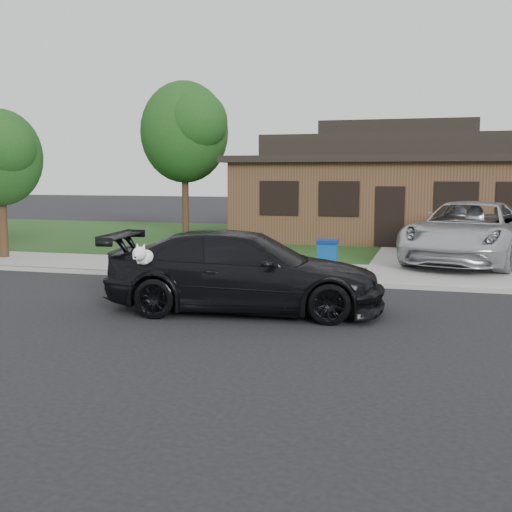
# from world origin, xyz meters

# --- Properties ---
(ground) EXTENTS (120.00, 120.00, 0.00)m
(ground) POSITION_xyz_m (0.00, 0.00, 0.00)
(ground) COLOR black
(ground) RESTS_ON ground
(sidewalk) EXTENTS (60.00, 3.00, 0.12)m
(sidewalk) POSITION_xyz_m (0.00, 5.00, 0.06)
(sidewalk) COLOR gray
(sidewalk) RESTS_ON ground
(curb) EXTENTS (60.00, 0.12, 0.12)m
(curb) POSITION_xyz_m (0.00, 3.50, 0.06)
(curb) COLOR gray
(curb) RESTS_ON ground
(lawn) EXTENTS (60.00, 13.00, 0.13)m
(lawn) POSITION_xyz_m (0.00, 13.00, 0.07)
(lawn) COLOR #193814
(lawn) RESTS_ON ground
(driveway) EXTENTS (4.50, 13.00, 0.14)m
(driveway) POSITION_xyz_m (6.00, 10.00, 0.07)
(driveway) COLOR gray
(driveway) RESTS_ON ground
(sedan) EXTENTS (5.71, 2.87, 1.59)m
(sedan) POSITION_xyz_m (1.93, 0.13, 0.80)
(sedan) COLOR black
(sedan) RESTS_ON ground
(minivan) EXTENTS (4.45, 6.92, 1.77)m
(minivan) POSITION_xyz_m (6.54, 7.78, 1.03)
(minivan) COLOR #B7BABF
(minivan) RESTS_ON driveway
(recycling_bin) EXTENTS (0.57, 0.60, 0.90)m
(recycling_bin) POSITION_xyz_m (2.87, 4.49, 0.58)
(recycling_bin) COLOR navy
(recycling_bin) RESTS_ON sidewalk
(house) EXTENTS (12.60, 8.60, 4.65)m
(house) POSITION_xyz_m (4.00, 15.00, 2.13)
(house) COLOR #422B1C
(house) RESTS_ON ground
(tree_0) EXTENTS (3.78, 3.60, 6.34)m
(tree_0) POSITION_xyz_m (-4.34, 12.88, 4.48)
(tree_0) COLOR #332114
(tree_0) RESTS_ON ground
(tree_2) EXTENTS (2.73, 2.60, 4.59)m
(tree_2) POSITION_xyz_m (-7.38, 5.11, 3.27)
(tree_2) COLOR #332114
(tree_2) RESTS_ON ground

